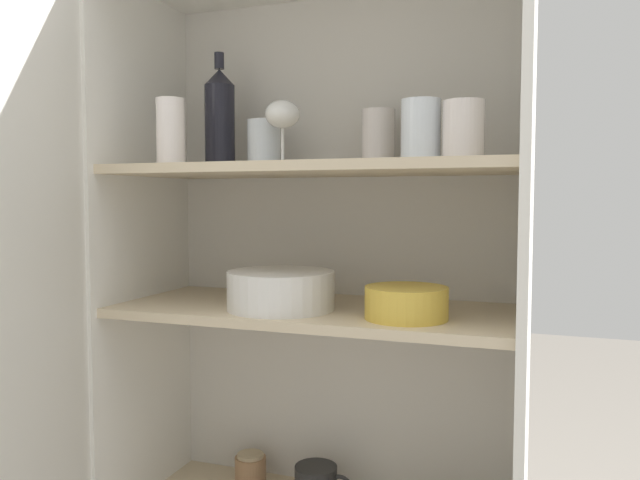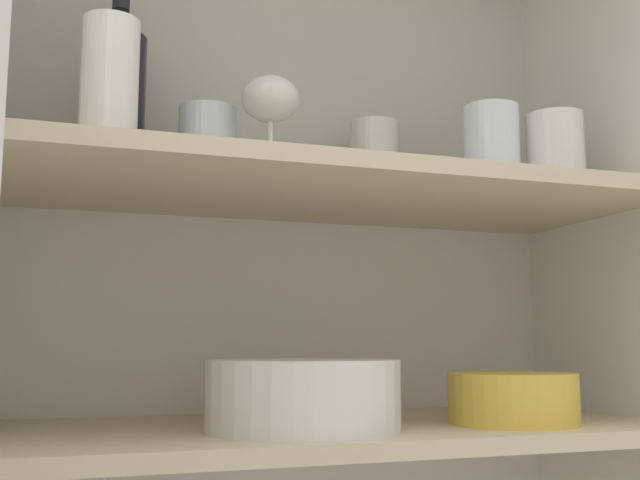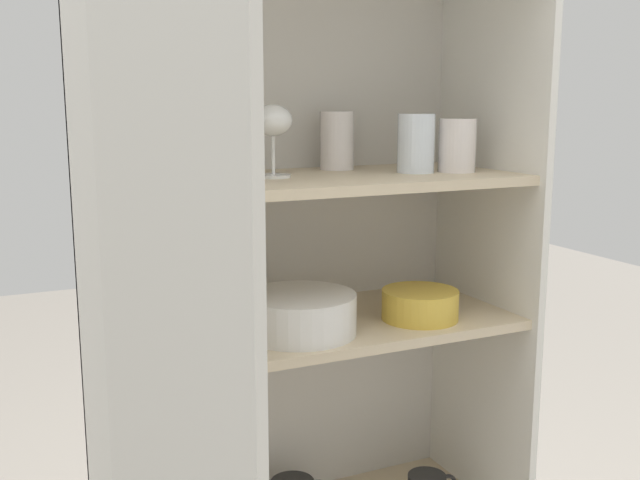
# 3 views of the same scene
# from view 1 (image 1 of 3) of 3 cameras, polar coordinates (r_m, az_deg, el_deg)

# --- Properties ---
(cupboard_back_panel) EXTENTS (0.88, 0.02, 1.52)m
(cupboard_back_panel) POSITION_cam_1_polar(r_m,az_deg,el_deg) (1.54, 1.96, -6.82)
(cupboard_back_panel) COLOR silver
(cupboard_back_panel) RESTS_ON ground_plane
(cupboard_side_left) EXTENTS (0.02, 0.40, 1.52)m
(cupboard_side_left) POSITION_cam_1_polar(r_m,az_deg,el_deg) (1.57, -15.67, -6.80)
(cupboard_side_left) COLOR white
(cupboard_side_left) RESTS_ON ground_plane
(cupboard_side_right) EXTENTS (0.02, 0.40, 1.52)m
(cupboard_side_right) POSITION_cam_1_polar(r_m,az_deg,el_deg) (1.28, 18.17, -9.17)
(cupboard_side_right) COLOR white
(cupboard_side_right) RESTS_ON ground_plane
(shelf_board_middle) EXTENTS (0.85, 0.37, 0.02)m
(shelf_board_middle) POSITION_cam_1_polar(r_m,az_deg,el_deg) (1.36, -0.52, -6.50)
(shelf_board_middle) COLOR beige
(shelf_board_upper) EXTENTS (0.85, 0.37, 0.02)m
(shelf_board_upper) POSITION_cam_1_polar(r_m,az_deg,el_deg) (1.34, -0.53, 6.46)
(shelf_board_upper) COLOR beige
(cupboard_door) EXTENTS (0.11, 0.43, 1.52)m
(cupboard_door) POSITION_cam_1_polar(r_m,az_deg,el_deg) (1.23, -25.64, -9.92)
(cupboard_door) COLOR silver
(cupboard_door) RESTS_ON ground_plane
(tumbler_glass_0) EXTENTS (0.07, 0.07, 0.13)m
(tumbler_glass_0) POSITION_cam_1_polar(r_m,az_deg,el_deg) (1.42, 5.35, 9.26)
(tumbler_glass_0) COLOR silver
(tumbler_glass_0) RESTS_ON shelf_board_upper
(tumbler_glass_1) EXTENTS (0.08, 0.08, 0.11)m
(tumbler_glass_1) POSITION_cam_1_polar(r_m,az_deg,el_deg) (1.22, 13.00, 9.72)
(tumbler_glass_1) COLOR silver
(tumbler_glass_1) RESTS_ON shelf_board_upper
(tumbler_glass_2) EXTENTS (0.08, 0.08, 0.11)m
(tumbler_glass_2) POSITION_cam_1_polar(r_m,az_deg,el_deg) (1.46, -5.13, 8.75)
(tumbler_glass_2) COLOR white
(tumbler_glass_2) RESTS_ON shelf_board_upper
(tumbler_glass_3) EXTENTS (0.08, 0.08, 0.12)m
(tumbler_glass_3) POSITION_cam_1_polar(r_m,az_deg,el_deg) (1.26, 9.20, 9.81)
(tumbler_glass_3) COLOR white
(tumbler_glass_3) RESTS_ON shelf_board_upper
(tumbler_glass_4) EXTENTS (0.06, 0.06, 0.14)m
(tumbler_glass_4) POSITION_cam_1_polar(r_m,az_deg,el_deg) (1.38, -13.48, 9.60)
(tumbler_glass_4) COLOR silver
(tumbler_glass_4) RESTS_ON shelf_board_upper
(wine_glass_0) EXTENTS (0.08, 0.08, 0.14)m
(wine_glass_0) POSITION_cam_1_polar(r_m,az_deg,el_deg) (1.39, -3.45, 11.05)
(wine_glass_0) COLOR white
(wine_glass_0) RESTS_ON shelf_board_upper
(wine_bottle) EXTENTS (0.07, 0.07, 0.27)m
(wine_bottle) POSITION_cam_1_polar(r_m,az_deg,el_deg) (1.53, -9.15, 10.94)
(wine_bottle) COLOR black
(wine_bottle) RESTS_ON shelf_board_upper
(plate_stack_white) EXTENTS (0.23, 0.23, 0.08)m
(plate_stack_white) POSITION_cam_1_polar(r_m,az_deg,el_deg) (1.32, -3.59, -4.60)
(plate_stack_white) COLOR silver
(plate_stack_white) RESTS_ON shelf_board_middle
(mixing_bowl_large) EXTENTS (0.16, 0.16, 0.06)m
(mixing_bowl_large) POSITION_cam_1_polar(r_m,az_deg,el_deg) (1.22, 7.90, -5.57)
(mixing_bowl_large) COLOR gold
(mixing_bowl_large) RESTS_ON shelf_board_middle
(storage_jar) EXTENTS (0.08, 0.08, 0.08)m
(storage_jar) POSITION_cam_1_polar(r_m,az_deg,el_deg) (1.65, -6.37, -20.20)
(storage_jar) COLOR #99704C
(storage_jar) RESTS_ON shelf_board_lower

